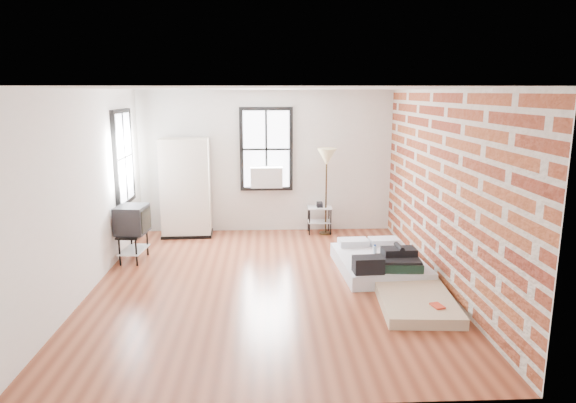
{
  "coord_description": "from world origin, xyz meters",
  "views": [
    {
      "loc": [
        -0.02,
        -7.11,
        2.75
      ],
      "look_at": [
        0.31,
        0.3,
        1.17
      ],
      "focal_mm": 32.0,
      "sensor_mm": 36.0,
      "label": 1
    }
  ],
  "objects_px": {
    "floor_lamp": "(327,161)",
    "tv_stand": "(133,222)",
    "wardrobe": "(186,188)",
    "side_table": "(319,213)",
    "mattress_main": "(379,262)",
    "mattress_bare": "(409,288)"
  },
  "relations": [
    {
      "from": "floor_lamp",
      "to": "tv_stand",
      "type": "xyz_separation_m",
      "value": [
        -3.37,
        -1.48,
        -0.79
      ]
    },
    {
      "from": "wardrobe",
      "to": "floor_lamp",
      "type": "bearing_deg",
      "value": -2.29
    },
    {
      "from": "wardrobe",
      "to": "side_table",
      "type": "relative_size",
      "value": 3.03
    },
    {
      "from": "mattress_main",
      "to": "wardrobe",
      "type": "xyz_separation_m",
      "value": [
        -3.3,
        2.19,
        0.8
      ]
    },
    {
      "from": "mattress_main",
      "to": "floor_lamp",
      "type": "height_order",
      "value": "floor_lamp"
    },
    {
      "from": "mattress_main",
      "to": "mattress_bare",
      "type": "height_order",
      "value": "mattress_main"
    },
    {
      "from": "wardrobe",
      "to": "floor_lamp",
      "type": "xyz_separation_m",
      "value": [
        2.71,
        0.0,
        0.51
      ]
    },
    {
      "from": "wardrobe",
      "to": "side_table",
      "type": "distance_m",
      "value": 2.65
    },
    {
      "from": "mattress_bare",
      "to": "side_table",
      "type": "relative_size",
      "value": 2.94
    },
    {
      "from": "wardrobe",
      "to": "floor_lamp",
      "type": "relative_size",
      "value": 1.12
    },
    {
      "from": "wardrobe",
      "to": "side_table",
      "type": "height_order",
      "value": "wardrobe"
    },
    {
      "from": "mattress_main",
      "to": "mattress_bare",
      "type": "relative_size",
      "value": 0.95
    },
    {
      "from": "mattress_main",
      "to": "wardrobe",
      "type": "distance_m",
      "value": 4.04
    },
    {
      "from": "mattress_main",
      "to": "floor_lamp",
      "type": "distance_m",
      "value": 2.61
    },
    {
      "from": "mattress_bare",
      "to": "tv_stand",
      "type": "xyz_separation_m",
      "value": [
        -4.15,
        1.73,
        0.55
      ]
    },
    {
      "from": "mattress_main",
      "to": "side_table",
      "type": "relative_size",
      "value": 2.8
    },
    {
      "from": "wardrobe",
      "to": "floor_lamp",
      "type": "distance_m",
      "value": 2.76
    },
    {
      "from": "wardrobe",
      "to": "mattress_bare",
      "type": "bearing_deg",
      "value": -44.87
    },
    {
      "from": "wardrobe",
      "to": "tv_stand",
      "type": "bearing_deg",
      "value": -116.24
    },
    {
      "from": "mattress_main",
      "to": "tv_stand",
      "type": "relative_size",
      "value": 1.88
    },
    {
      "from": "floor_lamp",
      "to": "tv_stand",
      "type": "distance_m",
      "value": 3.77
    },
    {
      "from": "mattress_bare",
      "to": "wardrobe",
      "type": "relative_size",
      "value": 0.97
    }
  ]
}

